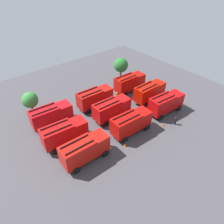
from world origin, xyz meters
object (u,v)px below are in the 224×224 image
object	(u,v)px
fire_truck_2	(166,103)
firefighter_1	(176,120)
fire_truck_7	(95,97)
tree_0	(30,100)
traffic_cone_1	(125,145)
firefighter_0	(117,96)
traffic_cone_2	(117,127)
fire_truck_5	(149,91)
traffic_cone_0	(163,125)
fire_truck_4	(112,108)
fire_truck_8	(130,82)
fire_truck_3	(64,133)
fire_truck_1	(131,122)
tree_1	(121,65)
fire_truck_6	(51,115)
fire_truck_0	(85,149)

from	to	relation	value
fire_truck_2	firefighter_1	distance (m)	3.92
fire_truck_7	firefighter_1	bearing A→B (deg)	-58.41
tree_0	traffic_cone_1	distance (m)	19.02
firefighter_0	traffic_cone_2	xyz separation A→B (m)	(-5.83, -7.04, -0.52)
fire_truck_5	fire_truck_7	size ratio (longest dim) A/B	1.00
fire_truck_5	traffic_cone_0	size ratio (longest dim) A/B	12.02
fire_truck_4	fire_truck_8	bearing A→B (deg)	30.04
fire_truck_7	traffic_cone_2	size ratio (longest dim) A/B	9.85
fire_truck_3	fire_truck_7	bearing A→B (deg)	32.98
fire_truck_3	fire_truck_8	size ratio (longest dim) A/B	1.01
fire_truck_5	firefighter_0	size ratio (longest dim) A/B	4.51
fire_truck_3	fire_truck_5	size ratio (longest dim) A/B	1.01
traffic_cone_1	fire_truck_4	bearing A→B (deg)	66.76
fire_truck_1	fire_truck_4	distance (m)	4.99
fire_truck_1	traffic_cone_1	bearing A→B (deg)	-145.10
firefighter_0	traffic_cone_2	world-z (taller)	firefighter_0
firefighter_1	traffic_cone_1	distance (m)	10.58
tree_1	traffic_cone_0	bearing A→B (deg)	-108.24
fire_truck_4	traffic_cone_0	size ratio (longest dim) A/B	12.01
fire_truck_3	fire_truck_1	bearing A→B (deg)	-21.90
fire_truck_4	firefighter_1	size ratio (longest dim) A/B	4.50
traffic_cone_0	fire_truck_2	bearing A→B (deg)	35.71
fire_truck_1	firefighter_0	size ratio (longest dim) A/B	4.54
traffic_cone_0	traffic_cone_1	distance (m)	8.48
fire_truck_4	fire_truck_6	size ratio (longest dim) A/B	0.99
fire_truck_4	fire_truck_5	distance (m)	9.56
tree_0	tree_1	distance (m)	22.03
fire_truck_7	firefighter_0	xyz separation A→B (m)	(4.96, -0.67, -1.26)
fire_truck_1	traffic_cone_2	xyz separation A→B (m)	(-1.09, 2.14, -1.78)
traffic_cone_1	fire_truck_3	bearing A→B (deg)	135.63
firefighter_0	traffic_cone_1	size ratio (longest dim) A/B	2.84
tree_1	traffic_cone_2	distance (m)	18.65
firefighter_0	fire_truck_7	bearing A→B (deg)	-101.78
traffic_cone_0	traffic_cone_2	bearing A→B (deg)	145.44
firefighter_1	fire_truck_5	bearing A→B (deg)	-2.97
fire_truck_5	fire_truck_7	distance (m)	11.06
fire_truck_5	traffic_cone_2	size ratio (longest dim) A/B	9.85
tree_0	tree_1	size ratio (longest dim) A/B	0.87
firefighter_0	traffic_cone_0	bearing A→B (deg)	-0.11
fire_truck_3	tree_1	world-z (taller)	tree_1
fire_truck_5	fire_truck_2	bearing A→B (deg)	-99.30
fire_truck_2	fire_truck_7	bearing A→B (deg)	137.04
fire_truck_1	firefighter_0	distance (m)	10.41
fire_truck_6	traffic_cone_0	distance (m)	19.40
fire_truck_0	firefighter_1	world-z (taller)	fire_truck_0
fire_truck_7	fire_truck_8	xyz separation A→B (m)	(9.33, 0.17, 0.00)
fire_truck_4	traffic_cone_2	size ratio (longest dim) A/B	9.84
fire_truck_5	tree_0	xyz separation A→B (m)	(-20.12, 10.70, 0.90)
firefighter_0	tree_1	size ratio (longest dim) A/B	0.31
fire_truck_6	traffic_cone_0	xyz separation A→B (m)	(14.69, -12.53, -1.85)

